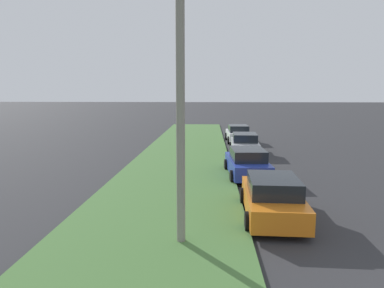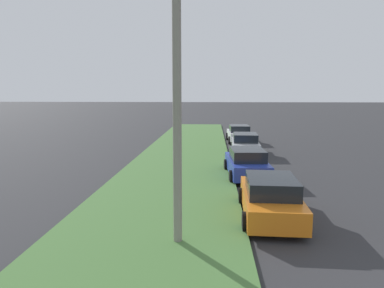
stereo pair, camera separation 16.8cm
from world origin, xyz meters
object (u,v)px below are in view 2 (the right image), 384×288
at_px(parked_car_orange, 270,198).
at_px(streetlight, 190,88).
at_px(parked_car_blue, 247,163).
at_px(parked_car_silver, 245,144).
at_px(parked_car_white, 239,134).

xyz_separation_m(parked_car_orange, streetlight, (-2.37, 2.60, 3.67)).
height_order(parked_car_blue, parked_car_silver, same).
xyz_separation_m(parked_car_blue, streetlight, (-8.23, 2.35, 3.67)).
distance_m(parked_car_orange, streetlight, 5.08).
height_order(parked_car_blue, streetlight, streetlight).
relative_size(parked_car_silver, streetlight, 0.58).
height_order(parked_car_orange, parked_car_silver, same).
relative_size(parked_car_blue, parked_car_silver, 1.01).
xyz_separation_m(parked_car_silver, parked_car_white, (6.08, -0.02, 0.00)).
bearing_deg(parked_car_silver, parked_car_orange, -179.20).
distance_m(parked_car_orange, parked_car_white, 18.59).
relative_size(parked_car_white, streetlight, 0.58).
bearing_deg(parked_car_white, parked_car_blue, 175.72).
bearing_deg(parked_car_orange, parked_car_white, 0.96).
distance_m(parked_car_silver, streetlight, 15.59).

